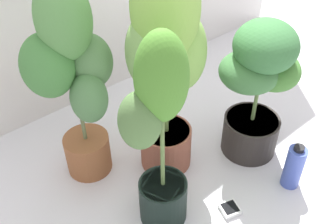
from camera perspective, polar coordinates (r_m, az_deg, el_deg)
name	(u,v)px	position (r m, az deg, el deg)	size (l,w,h in m)	color
ground_plane	(190,170)	(1.92, 3.33, -8.61)	(8.00, 8.00, 0.00)	silver
potted_plant_front_left	(158,136)	(1.39, -1.49, -3.53)	(0.26, 0.21, 0.89)	black
potted_plant_back_left	(72,75)	(1.61, -13.92, 5.35)	(0.43, 0.33, 0.96)	#955932
potted_plant_front_right	(259,82)	(1.81, 13.27, 4.29)	(0.48, 0.41, 0.72)	#2C2824
potted_plant_center	(166,55)	(1.58, -0.28, 8.46)	(0.37, 0.35, 1.04)	brown
hygrometer_box	(230,209)	(1.78, 9.11, -13.96)	(0.10, 0.10, 0.03)	white
nutrient_bottle	(294,167)	(1.87, 18.06, -7.69)	(0.08, 0.08, 0.24)	#455BBC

